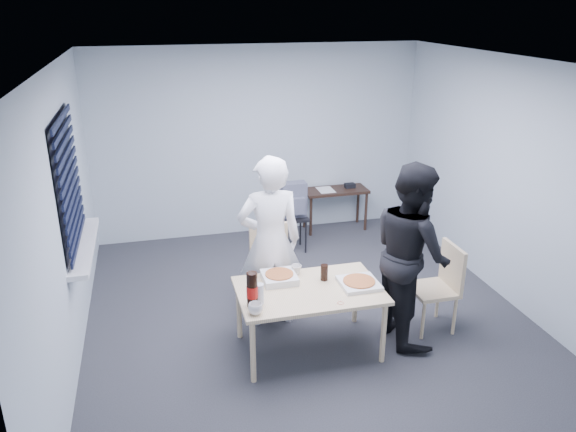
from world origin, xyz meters
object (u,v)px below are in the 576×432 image
object	(u,v)px
chair_far	(271,260)
side_table	(336,195)
person_black	(411,253)
soda_bottle	(252,290)
mug_a	(255,309)
person_white	(270,242)
backpack	(294,200)
stool	(293,224)
mug_b	(296,270)
chair_right	(441,281)
dining_table	(309,295)

from	to	relation	value
chair_far	side_table	world-z (taller)	chair_far
side_table	person_black	bearing A→B (deg)	-94.23
chair_far	soda_bottle	bearing A→B (deg)	-110.04
mug_a	soda_bottle	distance (m)	0.17
chair_far	person_white	world-z (taller)	person_white
chair_far	mug_a	world-z (taller)	chair_far
person_black	person_white	bearing A→B (deg)	65.16
backpack	soda_bottle	size ratio (longest dim) A/B	1.44
stool	mug_b	world-z (taller)	mug_b
person_white	stool	size ratio (longest dim) A/B	3.66
soda_bottle	side_table	bearing A→B (deg)	59.33
chair_right	backpack	world-z (taller)	backpack
chair_right	side_table	world-z (taller)	chair_right
dining_table	stool	size ratio (longest dim) A/B	2.74
dining_table	mug_b	bearing A→B (deg)	96.59
person_black	dining_table	bearing A→B (deg)	90.88
dining_table	mug_a	bearing A→B (deg)	-151.18
mug_a	person_white	bearing A→B (deg)	70.07
chair_right	mug_a	bearing A→B (deg)	-169.27
dining_table	backpack	bearing A→B (deg)	78.87
soda_bottle	chair_right	bearing A→B (deg)	6.80
mug_b	chair_far	bearing A→B (deg)	99.75
chair_far	soda_bottle	distance (m)	1.24
dining_table	backpack	xyz separation A→B (m)	(0.44, 2.23, 0.12)
chair_far	backpack	distance (m)	1.41
chair_far	mug_b	xyz separation A→B (m)	(0.11, -0.64, 0.18)
side_table	soda_bottle	xyz separation A→B (m)	(-1.78, -2.99, 0.27)
stool	soda_bottle	distance (m)	2.65
chair_far	person_white	xyz separation A→B (m)	(-0.09, -0.37, 0.37)
mug_a	backpack	bearing A→B (deg)	68.51
dining_table	person_white	size ratio (longest dim) A/B	0.75
side_table	backpack	bearing A→B (deg)	-142.74
chair_right	soda_bottle	size ratio (longest dim) A/B	2.80
person_white	backpack	bearing A→B (deg)	-112.33
dining_table	soda_bottle	bearing A→B (deg)	-162.97
backpack	soda_bottle	distance (m)	2.61
chair_right	backpack	distance (m)	2.38
person_white	mug_a	distance (m)	0.98
dining_table	mug_b	world-z (taller)	mug_b
dining_table	mug_b	xyz separation A→B (m)	(-0.04, 0.32, 0.11)
person_black	soda_bottle	distance (m)	1.58
dining_table	side_table	xyz separation A→B (m)	(1.21, 2.82, -0.06)
chair_far	mug_b	distance (m)	0.68
side_table	soda_bottle	bearing A→B (deg)	-120.67
person_black	mug_a	size ratio (longest dim) A/B	14.39
soda_bottle	chair_far	bearing A→B (deg)	69.96
mug_b	side_table	bearing A→B (deg)	63.45
chair_right	side_table	distance (m)	2.77
person_white	chair_far	bearing A→B (deg)	-103.29
dining_table	backpack	size ratio (longest dim) A/B	2.90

